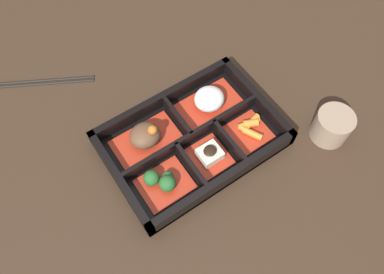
# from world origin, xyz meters

# --- Properties ---
(ground_plane) EXTENTS (3.00, 3.00, 0.00)m
(ground_plane) POSITION_xyz_m (0.00, 0.00, 0.00)
(ground_plane) COLOR #382619
(bento_base) EXTENTS (0.34, 0.23, 0.01)m
(bento_base) POSITION_xyz_m (0.00, 0.00, 0.01)
(bento_base) COLOR black
(bento_base) RESTS_ON ground_plane
(bento_rim) EXTENTS (0.34, 0.23, 0.04)m
(bento_rim) POSITION_xyz_m (0.00, -0.00, 0.02)
(bento_rim) COLOR black
(bento_rim) RESTS_ON ground_plane
(bowl_stew) EXTENTS (0.13, 0.08, 0.06)m
(bowl_stew) POSITION_xyz_m (-0.08, 0.05, 0.03)
(bowl_stew) COLOR #B22D19
(bowl_stew) RESTS_ON bento_base
(bowl_rice) EXTENTS (0.13, 0.08, 0.04)m
(bowl_rice) POSITION_xyz_m (0.08, 0.05, 0.03)
(bowl_rice) COLOR #B22D19
(bowl_rice) RESTS_ON bento_base
(bowl_greens) EXTENTS (0.10, 0.08, 0.04)m
(bowl_greens) POSITION_xyz_m (-0.10, -0.05, 0.02)
(bowl_greens) COLOR #B22D19
(bowl_greens) RESTS_ON bento_base
(bowl_tofu) EXTENTS (0.07, 0.08, 0.03)m
(bowl_tofu) POSITION_xyz_m (0.01, -0.05, 0.02)
(bowl_tofu) COLOR #B22D19
(bowl_tofu) RESTS_ON bento_base
(bowl_carrots) EXTENTS (0.08, 0.08, 0.02)m
(bowl_carrots) POSITION_xyz_m (0.11, -0.05, 0.02)
(bowl_carrots) COLOR #B22D19
(bowl_carrots) RESTS_ON bento_base
(tea_cup) EXTENTS (0.07, 0.07, 0.06)m
(tea_cup) POSITION_xyz_m (0.24, -0.14, 0.03)
(tea_cup) COLOR gray
(tea_cup) RESTS_ON ground_plane
(chopsticks) EXTENTS (0.21, 0.13, 0.01)m
(chopsticks) POSITION_xyz_m (-0.19, 0.31, 0.00)
(chopsticks) COLOR black
(chopsticks) RESTS_ON ground_plane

